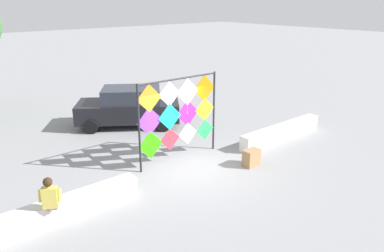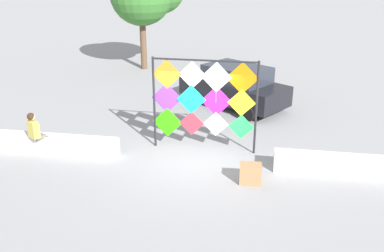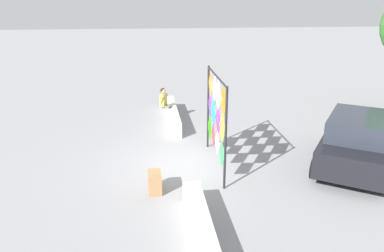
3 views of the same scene
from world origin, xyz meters
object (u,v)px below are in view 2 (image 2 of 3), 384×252
(kite_display_rack, at_px, (203,97))
(seated_vendor, at_px, (36,131))
(cardboard_box_large, at_px, (250,174))
(parked_car, at_px, (234,86))

(kite_display_rack, relative_size, seated_vendor, 2.29)
(kite_display_rack, relative_size, cardboard_box_large, 5.67)
(kite_display_rack, bearing_deg, parked_car, 81.34)
(seated_vendor, height_order, parked_car, parked_car)
(parked_car, relative_size, cardboard_box_large, 8.09)
(seated_vendor, bearing_deg, kite_display_rack, 14.87)
(seated_vendor, height_order, cardboard_box_large, seated_vendor)
(seated_vendor, relative_size, parked_car, 0.31)
(kite_display_rack, distance_m, parked_car, 4.51)
(seated_vendor, bearing_deg, parked_car, 45.53)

